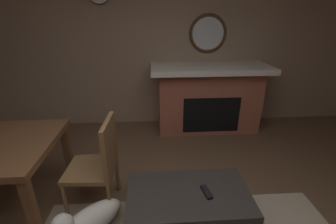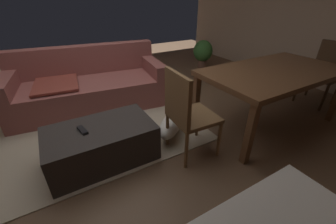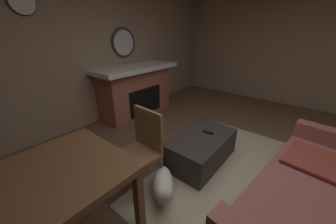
{
  "view_description": "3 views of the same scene",
  "coord_description": "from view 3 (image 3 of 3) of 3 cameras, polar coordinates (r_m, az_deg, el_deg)",
  "views": [
    {
      "loc": [
        0.02,
        0.99,
        1.78
      ],
      "look_at": [
        -0.12,
        -1.05,
        0.93
      ],
      "focal_mm": 25.08,
      "sensor_mm": 36.0,
      "label": 1
    },
    {
      "loc": [
        -0.54,
        -2.38,
        1.53
      ],
      "look_at": [
        0.32,
        -0.9,
        0.57
      ],
      "focal_mm": 22.61,
      "sensor_mm": 36.0,
      "label": 2
    },
    {
      "loc": [
        1.77,
        0.51,
        1.72
      ],
      "look_at": [
        0.12,
        -0.84,
        0.81
      ],
      "focal_mm": 20.21,
      "sensor_mm": 36.0,
      "label": 3
    }
  ],
  "objects": [
    {
      "name": "floor",
      "position": [
        2.52,
        18.01,
        -21.35
      ],
      "size": [
        8.95,
        8.95,
        0.0
      ],
      "primitive_type": "plane",
      "color": "brown"
    },
    {
      "name": "wall_back_fireplace_side",
      "position": [
        3.89,
        -24.19,
        14.81
      ],
      "size": [
        7.86,
        0.12,
        2.58
      ],
      "primitive_type": "cube",
      "color": "#9E846B",
      "rests_on": "ground"
    },
    {
      "name": "wall_left",
      "position": [
        5.54,
        35.15,
        14.65
      ],
      "size": [
        0.12,
        6.26,
        2.58
      ],
      "primitive_type": "cube",
      "color": "#9E846B",
      "rests_on": "ground"
    },
    {
      "name": "area_rug",
      "position": [
        2.69,
        22.36,
        -18.62
      ],
      "size": [
        2.6,
        2.0,
        0.01
      ],
      "primitive_type": "cube",
      "color": "tan",
      "rests_on": "ground"
    },
    {
      "name": "fireplace",
      "position": [
        4.22,
        -9.57,
        6.54
      ],
      "size": [
        1.83,
        0.76,
        1.07
      ],
      "color": "#9E5642",
      "rests_on": "ground"
    },
    {
      "name": "round_wall_mirror",
      "position": [
        4.27,
        -13.19,
        19.69
      ],
      "size": [
        0.6,
        0.05,
        0.6
      ],
      "color": "#4C331E"
    },
    {
      "name": "couch",
      "position": [
        2.35,
        39.77,
        -20.54
      ],
      "size": [
        2.27,
        1.21,
        0.85
      ],
      "color": "#8C4C47",
      "rests_on": "ground"
    },
    {
      "name": "ottoman_coffee_table",
      "position": [
        2.75,
        9.84,
        -10.88
      ],
      "size": [
        1.04,
        0.61,
        0.4
      ],
      "primitive_type": "cube",
      "color": "#2D2826",
      "rests_on": "ground"
    },
    {
      "name": "tv_remote",
      "position": [
        2.75,
        12.0,
        -5.96
      ],
      "size": [
        0.08,
        0.17,
        0.02
      ],
      "primitive_type": "cube",
      "rotation": [
        0.0,
        0.0,
        0.19
      ],
      "color": "black",
      "rests_on": "ottoman_coffee_table"
    },
    {
      "name": "dining_chair_west",
      "position": [
        2.22,
        -7.87,
        -9.81
      ],
      "size": [
        0.46,
        0.46,
        0.93
      ],
      "color": "brown",
      "rests_on": "ground"
    },
    {
      "name": "small_dog",
      "position": [
        2.2,
        -1.5,
        -21.25
      ],
      "size": [
        0.56,
        0.53,
        0.32
      ],
      "color": "silver",
      "rests_on": "ground"
    },
    {
      "name": "wall_clock",
      "position": [
        3.52,
        -37.75,
        24.81
      ],
      "size": [
        0.34,
        0.03,
        0.34
      ],
      "color": "silver"
    }
  ]
}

